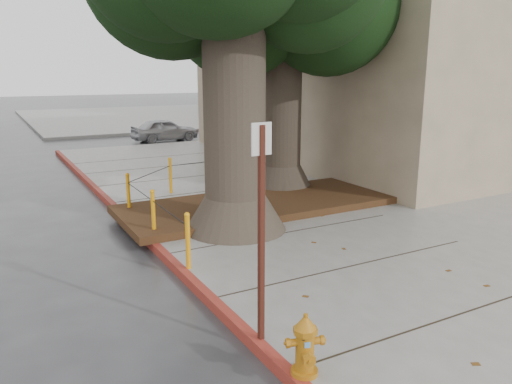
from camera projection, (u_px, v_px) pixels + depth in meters
ground at (328, 280)px, 7.98m from camera, size 140.00×140.00×0.00m
sidewalk_main at (457, 198)px, 12.91m from camera, size 16.00×26.00×0.15m
sidewalk_far at (145, 117)px, 36.32m from camera, size 16.00×20.00×0.15m
curb_red at (158, 249)px, 9.15m from camera, size 0.14×26.00×0.16m
planter_bed at (259, 204)px, 11.67m from camera, size 6.40×2.60×0.16m
building_corner at (410, 24)px, 18.74m from camera, size 12.00×13.00×10.00m
building_side_white at (292, 54)px, 36.57m from camera, size 10.00×10.00×9.00m
building_side_grey at (312, 40)px, 44.14m from camera, size 12.00×14.00×12.00m
tree_far at (291, 0)px, 12.57m from camera, size 4.50×3.80×7.17m
bollard_ring at (179, 191)px, 11.14m from camera, size 3.79×5.39×0.95m
fire_hydrant at (305, 345)px, 5.17m from camera, size 0.37×0.37×0.69m
signpost at (261, 222)px, 5.60m from camera, size 0.26×0.07×2.57m
car_silver at (165, 130)px, 23.94m from camera, size 3.24×1.45×1.08m
car_red at (242, 121)px, 27.60m from camera, size 3.55×1.31×1.16m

